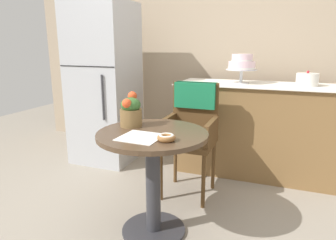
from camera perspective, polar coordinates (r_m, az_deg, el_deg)
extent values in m
plane|color=gray|center=(2.24, -2.73, -20.33)|extent=(8.00, 8.00, 0.00)
cube|color=tan|center=(3.62, 9.16, 15.27)|extent=(4.80, 0.10, 2.70)
cylinder|color=#4C3826|center=(1.93, -2.97, -2.76)|extent=(0.72, 0.72, 0.03)
cylinder|color=#333338|center=(2.06, -2.84, -12.39)|extent=(0.10, 0.10, 0.69)
cylinder|color=#333338|center=(2.23, -2.73, -20.12)|extent=(0.44, 0.44, 0.02)
cube|color=brown|center=(2.52, 3.94, -4.25)|extent=(0.42, 0.42, 0.04)
cube|color=brown|center=(2.63, 5.24, 2.20)|extent=(0.40, 0.04, 0.46)
cube|color=brown|center=(2.55, -0.11, -1.39)|extent=(0.04, 0.38, 0.18)
cube|color=brown|center=(2.44, 8.26, -2.21)|extent=(0.04, 0.38, 0.18)
cube|color=#197247|center=(2.61, 5.30, 4.77)|extent=(0.36, 0.11, 0.22)
cylinder|color=brown|center=(2.51, -1.37, -10.38)|extent=(0.03, 0.03, 0.45)
cylinder|color=brown|center=(2.41, 6.76, -11.56)|extent=(0.03, 0.03, 0.45)
cylinder|color=brown|center=(2.82, 1.40, -7.55)|extent=(0.03, 0.03, 0.45)
cylinder|color=brown|center=(2.73, 8.63, -8.45)|extent=(0.03, 0.03, 0.45)
cube|color=white|center=(1.82, -5.24, -3.29)|extent=(0.26, 0.25, 0.00)
torus|color=#936033|center=(1.74, -0.32, -3.41)|extent=(0.11, 0.11, 0.04)
torus|color=white|center=(1.74, -0.32, -3.08)|extent=(0.09, 0.09, 0.02)
cylinder|color=brown|center=(2.06, -7.05, 0.44)|extent=(0.15, 0.15, 0.12)
ellipsoid|color=#38662D|center=(2.05, -7.13, 2.90)|extent=(0.14, 0.14, 0.10)
sphere|color=#E54C23|center=(2.04, -6.32, 3.09)|extent=(0.06, 0.06, 0.06)
sphere|color=#E54C23|center=(2.08, -6.81, 4.57)|extent=(0.06, 0.06, 0.06)
sphere|color=#E54C23|center=(2.05, -7.80, 3.37)|extent=(0.06, 0.06, 0.06)
sphere|color=#E54C23|center=(2.00, -7.86, 3.15)|extent=(0.06, 0.06, 0.06)
cube|color=olive|center=(3.10, 16.39, -1.71)|extent=(1.50, 0.56, 0.90)
cube|color=white|center=(3.02, 16.97, 6.47)|extent=(1.56, 0.62, 0.01)
cylinder|color=silver|center=(3.03, 13.69, 6.89)|extent=(0.16, 0.16, 0.01)
cylinder|color=silver|center=(3.03, 13.76, 8.11)|extent=(0.03, 0.03, 0.12)
cylinder|color=silver|center=(3.02, 13.83, 9.32)|extent=(0.30, 0.30, 0.01)
cylinder|color=silver|center=(3.02, 13.88, 10.10)|extent=(0.26, 0.25, 0.08)
cylinder|color=white|center=(3.02, 13.85, 9.60)|extent=(0.26, 0.26, 0.01)
cylinder|color=silver|center=(3.01, 13.96, 11.46)|extent=(0.20, 0.20, 0.07)
cylinder|color=white|center=(3.01, 13.93, 11.01)|extent=(0.20, 0.20, 0.01)
cylinder|color=white|center=(3.04, 25.00, 7.00)|extent=(0.19, 0.19, 0.12)
sphere|color=red|center=(3.03, 25.14, 8.30)|extent=(0.02, 0.02, 0.02)
cube|color=#B7BABF|center=(3.34, -12.04, 6.66)|extent=(0.64, 0.60, 1.70)
cube|color=black|center=(3.07, -15.30, 9.84)|extent=(0.63, 0.01, 0.01)
cylinder|color=#3F3F44|center=(3.00, -12.34, 4.18)|extent=(0.02, 0.02, 0.45)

